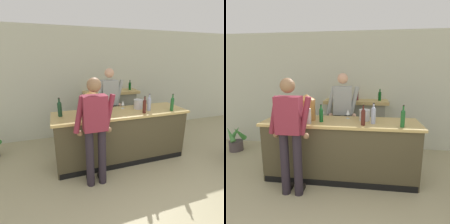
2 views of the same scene
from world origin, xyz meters
TOP-DOWN VIEW (x-y plane):
  - wall_back_panel at (0.00, 3.71)m, footprint 12.00×0.07m
  - bar_counter at (-0.09, 2.17)m, footprint 2.63×0.76m
  - fireplace_stone at (0.11, 3.45)m, footprint 1.43×0.52m
  - person_customer at (-0.75, 1.56)m, footprint 0.66×0.30m
  - person_bartender at (-0.13, 2.82)m, footprint 0.66×0.32m
  - copper_dispenser at (-0.68, 2.17)m, footprint 0.30×0.34m
  - ice_bucket_steel at (0.32, 2.26)m, footprint 0.19×0.19m
  - wine_bottle_chardonnay_pale at (-0.40, 2.06)m, footprint 0.06×0.06m
  - wine_bottle_cabernet_heavy at (0.29, 1.95)m, footprint 0.07×0.07m
  - wine_bottle_port_short at (0.45, 2.06)m, footprint 0.08×0.08m
  - wine_bottle_rose_blush at (-0.57, 1.94)m, footprint 0.07×0.07m
  - wine_bottle_burgundy_dark at (0.88, 1.92)m, footprint 0.07×0.07m
  - wine_bottle_riesling_slim at (-1.24, 2.23)m, footprint 0.08×0.08m
  - wine_glass_back_row at (-0.46, 2.39)m, footprint 0.08×0.08m
  - wine_glass_mid_counter at (0.02, 2.37)m, footprint 0.07×0.07m

SIDE VIEW (x-z plane):
  - bar_counter at x=-0.09m, z-range 0.00..1.03m
  - fireplace_stone at x=0.11m, z-range -0.14..1.37m
  - person_customer at x=-0.75m, z-range 0.10..1.86m
  - person_bartender at x=-0.13m, z-range 0.10..1.92m
  - ice_bucket_steel at x=0.32m, z-range 1.02..1.22m
  - wine_glass_mid_counter at x=0.02m, z-range 1.05..1.22m
  - wine_glass_back_row at x=-0.46m, z-range 1.06..1.22m
  - wine_bottle_chardonnay_pale at x=-0.40m, z-range 1.01..1.30m
  - wine_bottle_rose_blush at x=-0.57m, z-range 1.01..1.32m
  - wine_bottle_cabernet_heavy at x=0.29m, z-range 1.00..1.33m
  - wine_bottle_burgundy_dark at x=0.88m, z-range 1.00..1.34m
  - wine_bottle_riesling_slim at x=-1.24m, z-range 1.00..1.34m
  - wine_bottle_port_short at x=0.45m, z-range 1.00..1.34m
  - copper_dispenser at x=-0.68m, z-range 1.02..1.47m
  - wall_back_panel at x=0.00m, z-range 0.00..2.75m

